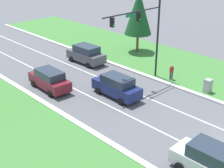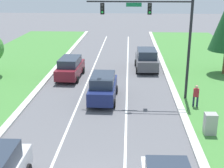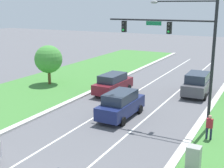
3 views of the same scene
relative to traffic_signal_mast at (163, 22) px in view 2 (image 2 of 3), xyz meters
The scene contains 6 objects.
traffic_signal_mast is the anchor object (origin of this frame).
navy_suv 6.49m from the traffic_signal_mast, behind, with size 2.12×4.92×2.02m.
burgundy_suv 10.50m from the traffic_signal_mast, 147.28° to the left, with size 2.21×5.01×1.96m.
graphite_suv 9.64m from the traffic_signal_mast, 93.87° to the left, with size 2.34×4.96×2.13m.
utility_cabinet 8.25m from the traffic_signal_mast, 67.64° to the right, with size 0.70×0.60×1.35m.
pedestrian 5.76m from the traffic_signal_mast, 35.51° to the right, with size 0.41×0.27×1.69m.
Camera 2 is at (1.89, -10.80, 8.64)m, focal length 50.00 mm.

